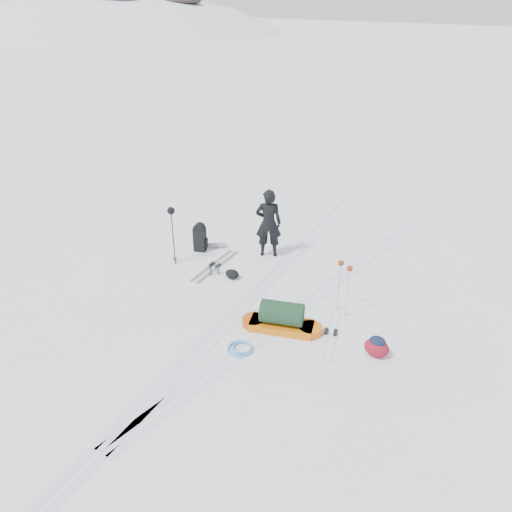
{
  "coord_description": "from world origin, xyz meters",
  "views": [
    {
      "loc": [
        5.12,
        -8.06,
        6.16
      ],
      "look_at": [
        -0.02,
        0.11,
        0.95
      ],
      "focal_mm": 35.0,
      "sensor_mm": 36.0,
      "label": 1
    }
  ],
  "objects_px": {
    "skier": "(268,223)",
    "expedition_rucksack": "(202,238)",
    "pulk_sled": "(282,319)",
    "ski_poles_black": "(172,218)"
  },
  "relations": [
    {
      "from": "pulk_sled",
      "to": "expedition_rucksack",
      "type": "bearing_deg",
      "value": 133.01
    },
    {
      "from": "skier",
      "to": "expedition_rucksack",
      "type": "xyz_separation_m",
      "value": [
        -1.61,
        -0.7,
        -0.54
      ]
    },
    {
      "from": "skier",
      "to": "pulk_sled",
      "type": "relative_size",
      "value": 1.05
    },
    {
      "from": "pulk_sled",
      "to": "ski_poles_black",
      "type": "relative_size",
      "value": 1.13
    },
    {
      "from": "skier",
      "to": "ski_poles_black",
      "type": "bearing_deg",
      "value": 13.3
    },
    {
      "from": "skier",
      "to": "pulk_sled",
      "type": "xyz_separation_m",
      "value": [
        1.89,
        -2.61,
        -0.66
      ]
    },
    {
      "from": "ski_poles_black",
      "to": "skier",
      "type": "bearing_deg",
      "value": 36.7
    },
    {
      "from": "expedition_rucksack",
      "to": "ski_poles_black",
      "type": "relative_size",
      "value": 0.51
    },
    {
      "from": "skier",
      "to": "expedition_rucksack",
      "type": "distance_m",
      "value": 1.84
    },
    {
      "from": "skier",
      "to": "pulk_sled",
      "type": "height_order",
      "value": "skier"
    }
  ]
}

